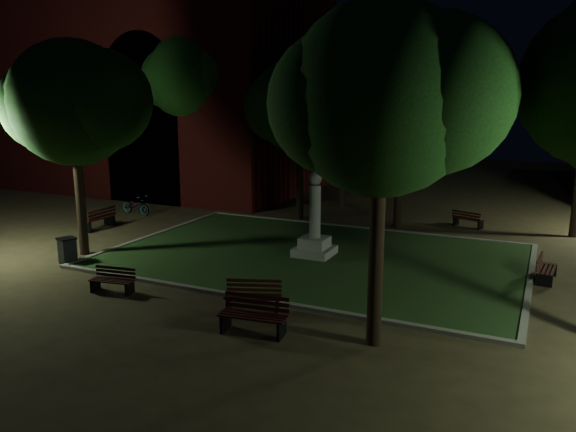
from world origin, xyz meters
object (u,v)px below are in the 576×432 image
bench_near_right (254,316)px  bench_far_side (468,220)px  bicycle (136,205)px  bench_near_left (253,297)px  bench_right_side (545,269)px  trash_bin (67,250)px  bench_left_side (99,219)px  bench_west_near (113,281)px  monument (315,233)px

bench_near_right → bench_far_side: 15.12m
bench_far_side → bench_near_right: bearing=98.1°
bicycle → bench_near_left: bearing=-118.7°
bench_right_side → bench_near_left: bearing=135.9°
trash_bin → bench_near_left: bearing=-8.0°
bench_right_side → trash_bin: bearing=113.6°
bench_left_side → bench_near_right: bearing=57.1°
bench_west_near → bench_far_side: (8.82, 13.89, 0.00)m
bench_left_side → bench_far_side: (15.37, 7.57, -0.10)m
monument → bench_right_side: bearing=4.8°
bench_near_right → trash_bin: 9.48m
bench_near_right → bench_left_side: bench_left_side is taller
bench_far_side → trash_bin: size_ratio=1.55×
bench_near_left → bicycle: bearing=122.2°
bench_west_near → bench_far_side: bearing=48.7°
bench_far_side → trash_bin: trash_bin is taller
bench_near_left → bench_far_side: 14.01m
monument → bench_near_right: bearing=-80.0°
trash_bin → bench_near_right: bearing=-15.4°
bench_near_right → bench_west_near: 5.55m
bench_left_side → bench_near_left: bearing=60.6°
bench_right_side → monument: bearing=100.0°
bench_west_near → bench_right_side: bench_right_side is taller
bench_near_right → bicycle: 16.35m
bench_far_side → trash_bin: (-12.48, -12.22, 0.13)m
monument → bench_west_near: 7.60m
monument → trash_bin: monument is taller
bench_west_near → trash_bin: bearing=146.5°
monument → bench_far_side: bearing=58.8°
bench_near_left → bicycle: 14.91m
bench_right_side → bicycle: bearing=87.5°
bench_west_near → bench_near_right: bearing=-17.7°
bench_left_side → trash_bin: 5.48m
monument → bench_left_side: size_ratio=1.75×
bench_near_left → bench_near_right: bearing=-81.0°
bench_right_side → trash_bin: trash_bin is taller
bench_near_left → trash_bin: size_ratio=1.74×
monument → bench_near_right: size_ratio=1.74×
bench_left_side → bicycle: size_ratio=0.94×
bench_right_side → bench_left_side: bearing=97.1°
bench_near_right → trash_bin: bearing=157.2°
trash_bin → bicycle: bicycle is taller
bench_left_side → bench_far_side: bearing=114.1°
monument → bench_near_right: 7.27m
bench_left_side → bench_far_side: bench_left_side is taller
bench_near_left → monument: bearing=74.6°
bicycle → monument: bearing=-97.3°
bench_near_right → bench_left_side: (-12.03, 7.17, 0.01)m
bench_near_left → bench_right_side: size_ratio=1.10×
bench_near_right → bench_left_side: bearing=141.8°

